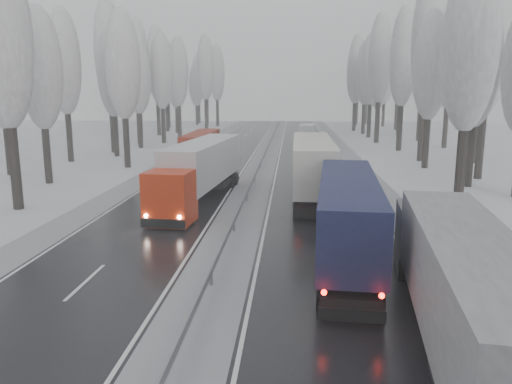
# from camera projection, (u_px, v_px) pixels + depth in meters

# --- Properties ---
(carriageway_right) EXTENTS (7.50, 200.00, 0.03)m
(carriageway_right) POSITION_uv_depth(u_px,v_px,m) (319.00, 197.00, 37.50)
(carriageway_right) COLOR black
(carriageway_right) RESTS_ON ground
(carriageway_left) EXTENTS (7.50, 200.00, 0.03)m
(carriageway_left) POSITION_uv_depth(u_px,v_px,m) (181.00, 195.00, 38.23)
(carriageway_left) COLOR black
(carriageway_left) RESTS_ON ground
(median_slush) EXTENTS (3.00, 200.00, 0.04)m
(median_slush) POSITION_uv_depth(u_px,v_px,m) (249.00, 196.00, 37.86)
(median_slush) COLOR #94969B
(median_slush) RESTS_ON ground
(shoulder_right) EXTENTS (2.40, 200.00, 0.04)m
(shoulder_right) POSITION_uv_depth(u_px,v_px,m) (385.00, 197.00, 37.15)
(shoulder_right) COLOR #94969B
(shoulder_right) RESTS_ON ground
(shoulder_left) EXTENTS (2.40, 200.00, 0.04)m
(shoulder_left) POSITION_uv_depth(u_px,v_px,m) (118.00, 194.00, 38.58)
(shoulder_left) COLOR #94969B
(shoulder_left) RESTS_ON ground
(median_guardrail) EXTENTS (0.12, 200.00, 0.76)m
(median_guardrail) POSITION_uv_depth(u_px,v_px,m) (249.00, 188.00, 37.74)
(median_guardrail) COLOR slate
(median_guardrail) RESTS_ON ground
(tree_18) EXTENTS (3.60, 3.60, 16.58)m
(tree_18) POSITION_uv_depth(u_px,v_px,m) (471.00, 45.00, 31.85)
(tree_18) COLOR black
(tree_18) RESTS_ON ground
(tree_20) EXTENTS (3.60, 3.60, 15.71)m
(tree_20) POSITION_uv_depth(u_px,v_px,m) (478.00, 61.00, 39.67)
(tree_20) COLOR black
(tree_20) RESTS_ON ground
(tree_21) EXTENTS (3.60, 3.60, 18.62)m
(tree_21) POSITION_uv_depth(u_px,v_px,m) (489.00, 42.00, 43.06)
(tree_21) COLOR black
(tree_21) RESTS_ON ground
(tree_22) EXTENTS (3.60, 3.60, 15.86)m
(tree_22) POSITION_uv_depth(u_px,v_px,m) (431.00, 67.00, 49.92)
(tree_22) COLOR black
(tree_22) RESTS_ON ground
(tree_23) EXTENTS (3.60, 3.60, 13.55)m
(tree_23) POSITION_uv_depth(u_px,v_px,m) (480.00, 82.00, 53.68)
(tree_23) COLOR black
(tree_23) RESTS_ON ground
(tree_24) EXTENTS (3.60, 3.60, 20.49)m
(tree_24) POSITION_uv_depth(u_px,v_px,m) (428.00, 41.00, 54.58)
(tree_24) COLOR black
(tree_24) RESTS_ON ground
(tree_25) EXTENTS (3.60, 3.60, 19.44)m
(tree_25) POSITION_uv_depth(u_px,v_px,m) (479.00, 50.00, 58.14)
(tree_25) COLOR black
(tree_25) RESTS_ON ground
(tree_26) EXTENTS (3.60, 3.60, 18.78)m
(tree_26) POSITION_uv_depth(u_px,v_px,m) (404.00, 58.00, 64.84)
(tree_26) COLOR black
(tree_26) RESTS_ON ground
(tree_27) EXTENTS (3.60, 3.60, 17.62)m
(tree_27) POSITION_uv_depth(u_px,v_px,m) (450.00, 65.00, 68.40)
(tree_27) COLOR black
(tree_27) RESTS_ON ground
(tree_28) EXTENTS (3.60, 3.60, 19.62)m
(tree_28) POSITION_uv_depth(u_px,v_px,m) (380.00, 59.00, 75.27)
(tree_28) COLOR black
(tree_28) RESTS_ON ground
(tree_29) EXTENTS (3.60, 3.60, 18.11)m
(tree_29) POSITION_uv_depth(u_px,v_px,m) (423.00, 67.00, 78.86)
(tree_29) COLOR black
(tree_29) RESTS_ON ground
(tree_30) EXTENTS (3.60, 3.60, 17.86)m
(tree_30) POSITION_uv_depth(u_px,v_px,m) (371.00, 70.00, 85.01)
(tree_30) COLOR black
(tree_30) RESTS_ON ground
(tree_31) EXTENTS (3.60, 3.60, 18.58)m
(tree_31) POSITION_uv_depth(u_px,v_px,m) (402.00, 68.00, 88.42)
(tree_31) COLOR black
(tree_31) RESTS_ON ground
(tree_32) EXTENTS (3.60, 3.60, 17.33)m
(tree_32) POSITION_uv_depth(u_px,v_px,m) (365.00, 73.00, 92.42)
(tree_32) COLOR black
(tree_32) RESTS_ON ground
(tree_33) EXTENTS (3.60, 3.60, 14.33)m
(tree_33) POSITION_uv_depth(u_px,v_px,m) (378.00, 84.00, 96.49)
(tree_33) COLOR black
(tree_33) RESTS_ON ground
(tree_34) EXTENTS (3.60, 3.60, 17.63)m
(tree_34) POSITION_uv_depth(u_px,v_px,m) (356.00, 74.00, 99.39)
(tree_34) COLOR black
(tree_34) RESTS_ON ground
(tree_35) EXTENTS (3.60, 3.60, 18.25)m
(tree_35) POSITION_uv_depth(u_px,v_px,m) (399.00, 72.00, 102.58)
(tree_35) COLOR black
(tree_35) RESTS_ON ground
(tree_36) EXTENTS (3.60, 3.60, 20.23)m
(tree_36) POSITION_uv_depth(u_px,v_px,m) (356.00, 68.00, 108.60)
(tree_36) COLOR black
(tree_36) RESTS_ON ground
(tree_37) EXTENTS (3.60, 3.60, 16.37)m
(tree_37) POSITION_uv_depth(u_px,v_px,m) (385.00, 79.00, 112.51)
(tree_37) COLOR black
(tree_37) RESTS_ON ground
(tree_38) EXTENTS (3.60, 3.60, 17.97)m
(tree_38) POSITION_uv_depth(u_px,v_px,m) (358.00, 76.00, 119.10)
(tree_38) COLOR black
(tree_38) RESTS_ON ground
(tree_39) EXTENTS (3.60, 3.60, 16.19)m
(tree_39) POSITION_uv_depth(u_px,v_px,m) (367.00, 81.00, 123.04)
(tree_39) COLOR black
(tree_39) RESTS_ON ground
(tree_58) EXTENTS (3.60, 3.60, 17.21)m
(tree_58) POSITION_uv_depth(u_px,v_px,m) (3.00, 38.00, 31.43)
(tree_58) COLOR black
(tree_58) RESTS_ON ground
(tree_60) EXTENTS (3.60, 3.60, 14.84)m
(tree_60) POSITION_uv_depth(u_px,v_px,m) (40.00, 69.00, 41.33)
(tree_60) COLOR black
(tree_60) RESTS_ON ground
(tree_61) EXTENTS (3.60, 3.60, 13.95)m
(tree_61) POSITION_uv_depth(u_px,v_px,m) (1.00, 78.00, 45.76)
(tree_61) COLOR black
(tree_61) RESTS_ON ground
(tree_62) EXTENTS (3.60, 3.60, 16.04)m
(tree_62) POSITION_uv_depth(u_px,v_px,m) (123.00, 66.00, 50.24)
(tree_62) COLOR black
(tree_62) RESTS_ON ground
(tree_63) EXTENTS (3.60, 3.60, 16.88)m
(tree_63) POSITION_uv_depth(u_px,v_px,m) (64.00, 63.00, 54.60)
(tree_63) COLOR black
(tree_63) RESTS_ON ground
(tree_64) EXTENTS (3.60, 3.60, 15.42)m
(tree_64) POSITION_uv_depth(u_px,v_px,m) (113.00, 73.00, 59.41)
(tree_64) COLOR black
(tree_64) RESTS_ON ground
(tree_65) EXTENTS (3.60, 3.60, 19.48)m
(tree_65) POSITION_uv_depth(u_px,v_px,m) (109.00, 53.00, 62.94)
(tree_65) COLOR black
(tree_65) RESTS_ON ground
(tree_66) EXTENTS (3.60, 3.60, 15.23)m
(tree_66) POSITION_uv_depth(u_px,v_px,m) (138.00, 77.00, 68.84)
(tree_66) COLOR black
(tree_66) RESTS_ON ground
(tree_67) EXTENTS (3.60, 3.60, 17.09)m
(tree_67) POSITION_uv_depth(u_px,v_px,m) (137.00, 69.00, 72.62)
(tree_67) COLOR black
(tree_67) RESTS_ON ground
(tree_68) EXTENTS (3.60, 3.60, 16.65)m
(tree_68) POSITION_uv_depth(u_px,v_px,m) (161.00, 72.00, 75.17)
(tree_68) COLOR black
(tree_68) RESTS_ON ground
(tree_69) EXTENTS (3.60, 3.60, 19.35)m
(tree_69) POSITION_uv_depth(u_px,v_px,m) (138.00, 62.00, 79.08)
(tree_69) COLOR black
(tree_69) RESTS_ON ground
(tree_70) EXTENTS (3.60, 3.60, 17.09)m
(tree_70) POSITION_uv_depth(u_px,v_px,m) (178.00, 73.00, 84.95)
(tree_70) COLOR black
(tree_70) RESTS_ON ground
(tree_71) EXTENTS (3.60, 3.60, 19.61)m
(tree_71) POSITION_uv_depth(u_px,v_px,m) (157.00, 64.00, 88.89)
(tree_71) COLOR black
(tree_71) RESTS_ON ground
(tree_72) EXTENTS (3.60, 3.60, 15.11)m
(tree_72) POSITION_uv_depth(u_px,v_px,m) (176.00, 81.00, 94.53)
(tree_72) COLOR black
(tree_72) RESTS_ON ground
(tree_73) EXTENTS (3.60, 3.60, 17.22)m
(tree_73) POSITION_uv_depth(u_px,v_px,m) (166.00, 75.00, 98.38)
(tree_73) COLOR black
(tree_73) RESTS_ON ground
(tree_74) EXTENTS (3.60, 3.60, 19.68)m
(tree_74) POSITION_uv_depth(u_px,v_px,m) (205.00, 68.00, 104.24)
(tree_74) COLOR black
(tree_74) RESTS_ON ground
(tree_75) EXTENTS (3.60, 3.60, 18.60)m
(tree_75) POSITION_uv_depth(u_px,v_px,m) (167.00, 72.00, 108.93)
(tree_75) COLOR black
(tree_75) RESTS_ON ground
(tree_76) EXTENTS (3.60, 3.60, 18.55)m
(tree_76) POSITION_uv_depth(u_px,v_px,m) (217.00, 73.00, 113.49)
(tree_76) COLOR black
(tree_76) RESTS_ON ground
(tree_77) EXTENTS (3.60, 3.60, 14.32)m
(tree_77) POSITION_uv_depth(u_px,v_px,m) (196.00, 86.00, 118.33)
(tree_77) COLOR black
(tree_77) RESTS_ON ground
(tree_78) EXTENTS (3.60, 3.60, 19.55)m
(tree_78) POSITION_uv_depth(u_px,v_px,m) (206.00, 72.00, 120.06)
(tree_78) COLOR black
(tree_78) RESTS_ON ground
(tree_79) EXTENTS (3.60, 3.60, 17.07)m
(tree_79) POSITION_uv_depth(u_px,v_px,m) (198.00, 79.00, 124.48)
(tree_79) COLOR black
(tree_79) RESTS_ON ground
(truck_grey_tarp) EXTENTS (4.20, 15.44, 3.93)m
(truck_grey_tarp) POSITION_uv_depth(u_px,v_px,m) (459.00, 278.00, 14.82)
(truck_grey_tarp) COLOR #4A494E
(truck_grey_tarp) RESTS_ON ground
(truck_blue_box) EXTENTS (3.63, 15.60, 3.97)m
(truck_blue_box) POSITION_uv_depth(u_px,v_px,m) (347.00, 209.00, 23.42)
(truck_blue_box) COLOR #1E1D49
(truck_blue_box) RESTS_ON ground
(truck_cream_box) EXTENTS (2.84, 17.19, 4.40)m
(truck_cream_box) POSITION_uv_depth(u_px,v_px,m) (312.00, 163.00, 36.83)
(truck_cream_box) COLOR #B3AA9E
(truck_cream_box) RESTS_ON ground
(box_truck_distant) EXTENTS (2.96, 7.43, 2.70)m
(box_truck_distant) POSITION_uv_depth(u_px,v_px,m) (307.00, 133.00, 79.94)
(box_truck_distant) COLOR silver
(box_truck_distant) RESTS_ON ground
(truck_red_white) EXTENTS (4.12, 16.66, 4.24)m
(truck_red_white) POSITION_uv_depth(u_px,v_px,m) (201.00, 167.00, 35.43)
(truck_red_white) COLOR red
(truck_red_white) RESTS_ON ground
(truck_red_red) EXTENTS (2.32, 14.30, 3.66)m
(truck_red_red) POSITION_uv_depth(u_px,v_px,m) (199.00, 149.00, 50.32)
(truck_red_red) COLOR red
(truck_red_red) RESTS_ON ground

